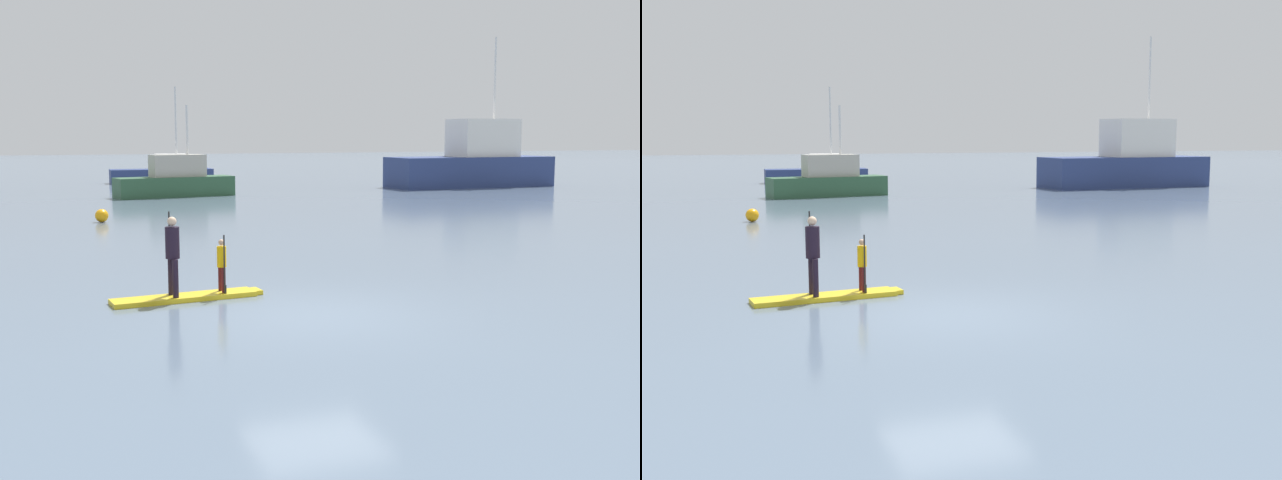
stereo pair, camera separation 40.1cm
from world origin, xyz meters
TOP-DOWN VIEW (x-y plane):
  - ground_plane at (0.00, 0.00)m, footprint 240.00×240.00m
  - paddleboard_near at (-1.96, 2.22)m, footprint 3.15×0.92m
  - paddler_adult at (-2.25, 2.19)m, footprint 0.31×0.51m
  - paddler_child_solo at (-1.23, 2.28)m, footprint 0.21×0.39m
  - fishing_boat_white_large at (21.85, 30.77)m, footprint 10.88×3.87m
  - fishing_boat_green_midground at (2.52, 29.14)m, footprint 6.53×2.73m
  - motor_boat_small_navy at (3.86, 41.61)m, footprint 6.96×2.13m
  - mooring_buoy_near at (-2.33, 17.58)m, footprint 0.51×0.51m

SIDE VIEW (x-z plane):
  - ground_plane at x=0.00m, z-range 0.00..0.00m
  - paddleboard_near at x=-1.96m, z-range 0.00..0.10m
  - mooring_buoy_near at x=-2.33m, z-range 0.00..0.51m
  - motor_boat_small_navy at x=3.86m, z-range -2.61..3.95m
  - paddler_child_solo at x=-1.23m, z-range 0.11..1.32m
  - fishing_boat_green_midground at x=2.52m, z-range -1.60..3.28m
  - paddler_adult at x=-2.25m, z-range 0.18..1.88m
  - fishing_boat_white_large at x=21.85m, z-range -3.19..6.26m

